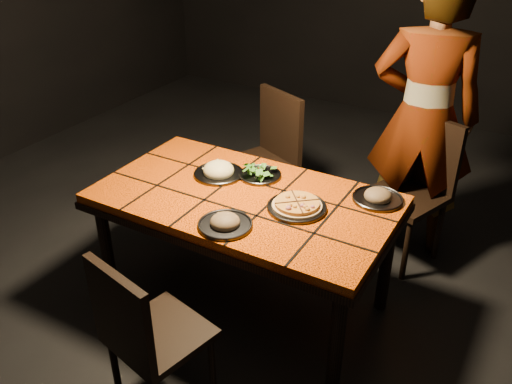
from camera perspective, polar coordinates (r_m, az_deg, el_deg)
The scene contains 11 objects.
room_shell at distance 2.63m, azimuth -1.39°, elevation 13.94°, with size 6.04×7.04×3.08m.
dining_table at distance 2.97m, azimuth -1.20°, elevation -1.67°, with size 1.62×0.92×0.75m.
chair_near at distance 2.50m, azimuth -11.75°, elevation -14.19°, with size 0.48×0.48×0.88m.
chair_far_left at distance 3.87m, azimuth 1.30°, elevation 4.33°, with size 0.58×0.58×0.98m.
chair_far_right at distance 3.64m, azimuth 16.49°, elevation 1.13°, with size 0.56×0.56×0.96m.
diner at distance 3.59m, azimuth 17.27°, elevation 7.46°, with size 0.68×0.45×1.87m, color brown.
plate_pizza at distance 2.80m, azimuth 4.33°, elevation -1.47°, with size 0.37×0.37×0.04m.
plate_pasta at distance 3.13m, azimuth -3.96°, elevation 2.20°, with size 0.29×0.29×0.09m.
plate_salad at distance 3.10m, azimuth 0.42°, elevation 2.05°, with size 0.25×0.25×0.07m.
plate_mushroom_a at distance 2.66m, azimuth -3.27°, elevation -3.20°, with size 0.27×0.27×0.09m.
plate_mushroom_b at distance 2.94m, azimuth 12.71°, elevation -0.44°, with size 0.27×0.27×0.09m.
Camera 1 is at (1.32, -2.17, 2.21)m, focal length 38.00 mm.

